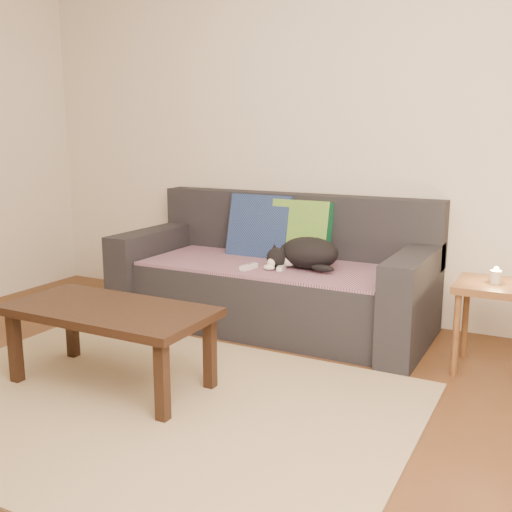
{
  "coord_description": "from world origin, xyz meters",
  "views": [
    {
      "loc": [
        1.72,
        -1.99,
        1.3
      ],
      "look_at": [
        0.05,
        1.2,
        0.55
      ],
      "focal_mm": 42.0,
      "sensor_mm": 36.0,
      "label": 1
    }
  ],
  "objects_px": {
    "wii_remote_a": "(249,267)",
    "wii_remote_b": "(282,267)",
    "coffee_table": "(110,317)",
    "cat": "(306,254)",
    "sofa": "(275,280)",
    "side_table": "(494,299)"
  },
  "relations": [
    {
      "from": "wii_remote_a",
      "to": "wii_remote_b",
      "type": "height_order",
      "value": "same"
    },
    {
      "from": "wii_remote_a",
      "to": "coffee_table",
      "type": "relative_size",
      "value": 0.14
    },
    {
      "from": "cat",
      "to": "coffee_table",
      "type": "bearing_deg",
      "value": -108.12
    },
    {
      "from": "sofa",
      "to": "wii_remote_a",
      "type": "relative_size",
      "value": 14.0
    },
    {
      "from": "coffee_table",
      "to": "wii_remote_a",
      "type": "bearing_deg",
      "value": 76.46
    },
    {
      "from": "cat",
      "to": "wii_remote_a",
      "type": "distance_m",
      "value": 0.38
    },
    {
      "from": "sofa",
      "to": "wii_remote_b",
      "type": "xyz_separation_m",
      "value": [
        0.15,
        -0.2,
        0.15
      ]
    },
    {
      "from": "side_table",
      "to": "coffee_table",
      "type": "xyz_separation_m",
      "value": [
        -1.71,
        -1.12,
        -0.04
      ]
    },
    {
      "from": "wii_remote_a",
      "to": "wii_remote_b",
      "type": "xyz_separation_m",
      "value": [
        0.19,
        0.09,
        0.0
      ]
    },
    {
      "from": "wii_remote_b",
      "to": "coffee_table",
      "type": "bearing_deg",
      "value": 146.0
    },
    {
      "from": "sofa",
      "to": "coffee_table",
      "type": "bearing_deg",
      "value": -102.5
    },
    {
      "from": "sofa",
      "to": "side_table",
      "type": "xyz_separation_m",
      "value": [
        1.41,
        -0.2,
        0.1
      ]
    },
    {
      "from": "cat",
      "to": "coffee_table",
      "type": "xyz_separation_m",
      "value": [
        -0.56,
        -1.23,
        -0.16
      ]
    },
    {
      "from": "cat",
      "to": "wii_remote_b",
      "type": "distance_m",
      "value": 0.18
    },
    {
      "from": "side_table",
      "to": "sofa",
      "type": "bearing_deg",
      "value": 171.91
    },
    {
      "from": "wii_remote_a",
      "to": "side_table",
      "type": "relative_size",
      "value": 0.3
    },
    {
      "from": "coffee_table",
      "to": "sofa",
      "type": "bearing_deg",
      "value": 77.5
    },
    {
      "from": "side_table",
      "to": "wii_remote_b",
      "type": "bearing_deg",
      "value": -179.93
    },
    {
      "from": "sofa",
      "to": "cat",
      "type": "relative_size",
      "value": 4.44
    },
    {
      "from": "sofa",
      "to": "cat",
      "type": "xyz_separation_m",
      "value": [
        0.27,
        -0.1,
        0.23
      ]
    },
    {
      "from": "wii_remote_b",
      "to": "sofa",
      "type": "bearing_deg",
      "value": 23.37
    },
    {
      "from": "coffee_table",
      "to": "wii_remote_b",
      "type": "bearing_deg",
      "value": 68.56
    }
  ]
}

